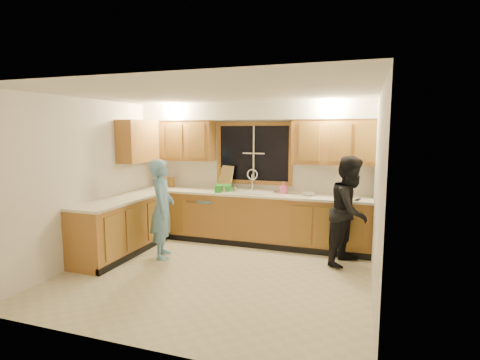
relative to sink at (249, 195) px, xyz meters
name	(u,v)px	position (x,y,z in m)	size (l,w,h in m)	color
floor	(215,274)	(0.00, -1.60, -0.86)	(4.20, 4.20, 0.00)	beige
ceiling	(213,94)	(0.00, -1.60, 1.64)	(4.20, 4.20, 0.00)	silver
wall_back	(254,172)	(0.00, 0.30, 0.39)	(4.20, 4.20, 0.00)	silver
wall_left	(89,180)	(-2.10, -1.60, 0.39)	(3.80, 3.80, 0.00)	silver
wall_right	(377,195)	(2.10, -1.60, 0.39)	(3.80, 3.80, 0.00)	silver
base_cabinets_back	(249,219)	(0.00, 0.00, -0.42)	(4.20, 0.60, 0.88)	#AC7132
base_cabinets_left	(121,227)	(-1.80, -1.25, -0.42)	(0.60, 1.90, 0.88)	#AC7132
countertop_back	(249,194)	(0.00, -0.02, 0.04)	(4.20, 0.63, 0.04)	white
countertop_left	(121,200)	(-1.79, -1.25, 0.04)	(0.63, 1.90, 0.04)	white
upper_cabinets_left	(180,141)	(-1.43, 0.13, 0.96)	(1.35, 0.33, 0.75)	#AC7132
upper_cabinets_right	(333,142)	(1.43, 0.13, 0.96)	(1.35, 0.33, 0.75)	#AC7132
upper_cabinets_return	(138,141)	(-1.94, -0.48, 0.96)	(0.33, 0.90, 0.75)	#AC7132
soffit	(251,111)	(0.00, 0.12, 1.49)	(4.20, 0.35, 0.30)	white
window_frame	(254,153)	(0.00, 0.29, 0.74)	(1.44, 0.03, 1.14)	black
sink	(249,195)	(0.00, 0.00, 0.00)	(0.86, 0.52, 0.57)	white
dishwasher	(205,217)	(-0.85, -0.01, -0.45)	(0.60, 0.56, 0.82)	white
stove	(98,236)	(-1.80, -1.82, -0.41)	(0.58, 0.75, 0.90)	white
man	(162,209)	(-1.07, -1.18, -0.08)	(0.57, 0.38, 1.57)	#689FC4
woman	(350,211)	(1.77, -0.55, -0.04)	(0.80, 0.62, 1.64)	black
knife_block	(171,182)	(-1.63, 0.12, 0.15)	(0.11, 0.09, 0.20)	olive
cutting_board	(226,177)	(-0.53, 0.22, 0.28)	(0.33, 0.02, 0.44)	tan
dish_crate	(223,188)	(-0.45, -0.11, 0.12)	(0.27, 0.26, 0.13)	green
soap_bottle	(283,187)	(0.60, 0.09, 0.16)	(0.09, 0.10, 0.21)	pink
bowl	(308,194)	(1.05, 0.00, 0.08)	(0.22, 0.22, 0.05)	silver
can_left	(224,190)	(-0.39, -0.23, 0.11)	(0.06, 0.06, 0.11)	beige
can_right	(235,189)	(-0.23, -0.10, 0.12)	(0.07, 0.07, 0.12)	beige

